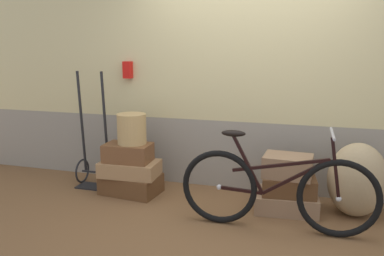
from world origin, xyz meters
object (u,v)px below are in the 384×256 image
(suitcase_0, at_px, (131,184))
(suitcase_2, at_px, (128,153))
(suitcase_5, at_px, (288,166))
(burlap_sack, at_px, (357,180))
(suitcase_3, at_px, (286,201))
(wicker_basket, at_px, (132,129))
(suitcase_1, at_px, (130,168))
(suitcase_4, at_px, (289,185))
(luggage_trolley, at_px, (94,159))
(bicycle, at_px, (276,190))

(suitcase_0, height_order, suitcase_2, suitcase_2)
(suitcase_2, bearing_deg, suitcase_0, 62.74)
(suitcase_5, relative_size, burlap_sack, 0.64)
(suitcase_3, height_order, wicker_basket, wicker_basket)
(wicker_basket, bearing_deg, suitcase_1, -129.43)
(suitcase_4, distance_m, luggage_trolley, 2.27)
(suitcase_5, relative_size, bicycle, 0.27)
(suitcase_0, relative_size, suitcase_4, 1.22)
(luggage_trolley, xyz_separation_m, burlap_sack, (2.91, -0.06, 0.05))
(luggage_trolley, bearing_deg, burlap_sack, -1.26)
(suitcase_3, height_order, bicycle, bicycle)
(suitcase_0, xyz_separation_m, wicker_basket, (0.03, 0.00, 0.64))
(suitcase_4, relative_size, burlap_sack, 0.71)
(suitcase_1, bearing_deg, suitcase_2, 167.93)
(suitcase_1, height_order, luggage_trolley, luggage_trolley)
(suitcase_4, distance_m, suitcase_5, 0.20)
(suitcase_0, bearing_deg, suitcase_2, -108.84)
(suitcase_3, relative_size, wicker_basket, 1.85)
(suitcase_3, distance_m, wicker_basket, 1.81)
(suitcase_2, height_order, burlap_sack, burlap_sack)
(suitcase_0, height_order, wicker_basket, wicker_basket)
(luggage_trolley, bearing_deg, suitcase_3, -3.05)
(suitcase_0, relative_size, suitcase_2, 1.25)
(suitcase_1, height_order, wicker_basket, wicker_basket)
(suitcase_3, relative_size, suitcase_5, 1.33)
(suitcase_5, distance_m, wicker_basket, 1.71)
(suitcase_5, height_order, luggage_trolley, luggage_trolley)
(suitcase_2, xyz_separation_m, wicker_basket, (0.04, 0.03, 0.27))
(suitcase_4, bearing_deg, suitcase_1, 175.57)
(suitcase_3, xyz_separation_m, wicker_basket, (-1.69, -0.01, 0.66))
(suitcase_1, distance_m, burlap_sack, 2.37)
(suitcase_2, distance_m, bicycle, 1.72)
(suitcase_1, height_order, suitcase_2, suitcase_2)
(bicycle, bearing_deg, suitcase_4, 79.42)
(burlap_sack, distance_m, bicycle, 0.90)
(suitcase_0, bearing_deg, suitcase_1, -74.02)
(suitcase_1, bearing_deg, bicycle, -17.26)
(suitcase_0, relative_size, burlap_sack, 0.87)
(wicker_basket, bearing_deg, suitcase_5, -0.32)
(suitcase_0, relative_size, luggage_trolley, 0.47)
(suitcase_4, distance_m, wicker_basket, 1.77)
(suitcase_0, relative_size, suitcase_1, 0.99)
(suitcase_1, relative_size, suitcase_3, 1.03)
(suitcase_5, height_order, bicycle, bicycle)
(suitcase_1, bearing_deg, luggage_trolley, 160.87)
(wicker_basket, bearing_deg, luggage_trolley, 166.77)
(suitcase_0, distance_m, luggage_trolley, 0.59)
(suitcase_1, relative_size, suitcase_5, 1.37)
(suitcase_3, xyz_separation_m, luggage_trolley, (-2.25, 0.12, 0.23))
(bicycle, bearing_deg, suitcase_0, 164.24)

